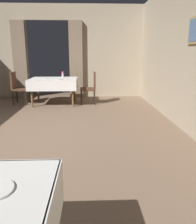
{
  "coord_description": "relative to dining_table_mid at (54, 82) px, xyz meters",
  "views": [
    {
      "loc": [
        1.34,
        -3.79,
        1.43
      ],
      "look_at": [
        1.5,
        0.21,
        0.42
      ],
      "focal_mm": 36.83,
      "sensor_mm": 36.0,
      "label": 1
    }
  ],
  "objects": [
    {
      "name": "ground",
      "position": [
        -0.32,
        -2.94,
        -0.66
      ],
      "size": [
        10.08,
        10.08,
        0.0
      ],
      "primitive_type": "plane",
      "color": "#7A604C"
    },
    {
      "name": "wall_back",
      "position": [
        -0.32,
        1.24,
        0.86
      ],
      "size": [
        6.4,
        0.27,
        3.0
      ],
      "color": "tan",
      "rests_on": "ground"
    },
    {
      "name": "dining_table_mid",
      "position": [
        0.0,
        0.0,
        0.0
      ],
      "size": [
        1.36,
        1.07,
        0.75
      ],
      "color": "brown",
      "rests_on": "ground"
    },
    {
      "name": "chair_mid_right",
      "position": [
        1.07,
        -0.03,
        -0.14
      ],
      "size": [
        0.44,
        0.44,
        0.93
      ],
      "color": "black",
      "rests_on": "ground"
    },
    {
      "name": "chair_mid_left",
      "position": [
        -1.07,
        0.05,
        -0.14
      ],
      "size": [
        0.44,
        0.44,
        0.93
      ],
      "color": "black",
      "rests_on": "ground"
    },
    {
      "name": "flower_vase_mid",
      "position": [
        0.23,
        0.27,
        0.19
      ],
      "size": [
        0.07,
        0.07,
        0.18
      ],
      "color": "silver",
      "rests_on": "dining_table_mid"
    },
    {
      "name": "plate_mid_b",
      "position": [
        0.19,
        -0.32,
        0.1
      ],
      "size": [
        0.23,
        0.23,
        0.01
      ],
      "primitive_type": "cylinder",
      "color": "white",
      "rests_on": "dining_table_mid"
    },
    {
      "name": "plate_mid_c",
      "position": [
        -0.22,
        -0.15,
        0.1
      ],
      "size": [
        0.2,
        0.2,
        0.01
      ],
      "primitive_type": "cylinder",
      "color": "white",
      "rests_on": "dining_table_mid"
    }
  ]
}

